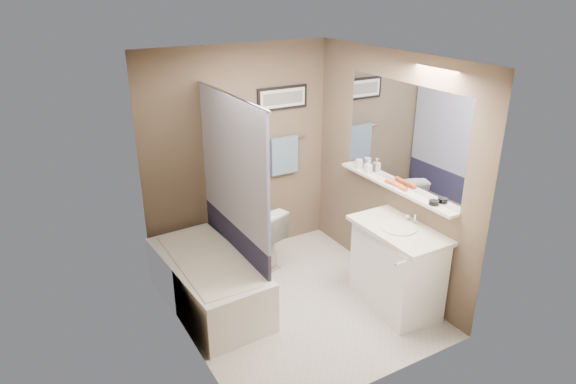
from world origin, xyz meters
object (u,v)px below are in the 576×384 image
bathtub (208,282)px  hair_brush_front (399,186)px  hair_brush_back (394,183)px  soap_bottle (368,166)px  vanity (396,268)px  glass_jar (359,164)px  toilet (255,236)px  candle_bowl_near (434,203)px

bathtub → hair_brush_front: size_ratio=6.82×
hair_brush_back → soap_bottle: size_ratio=1.55×
vanity → hair_brush_front: size_ratio=4.09×
glass_jar → soap_bottle: 0.15m
soap_bottle → toilet: bearing=148.2°
vanity → glass_jar: bearing=84.0°
bathtub → vanity: bearing=-32.9°
hair_brush_front → toilet: bearing=132.4°
bathtub → glass_jar: size_ratio=15.00×
bathtub → toilet: 0.91m
bathtub → vanity: vanity is taller
candle_bowl_near → soap_bottle: soap_bottle is taller
toilet → hair_brush_front: bearing=113.6°
toilet → soap_bottle: soap_bottle is taller
bathtub → toilet: toilet is taller
candle_bowl_near → glass_jar: (0.00, 1.11, 0.03)m
hair_brush_back → candle_bowl_near: bearing=-90.0°
toilet → hair_brush_back: hair_brush_back is taller
bathtub → hair_brush_back: 2.07m
hair_brush_front → soap_bottle: soap_bottle is taller
glass_jar → toilet: bearing=154.8°
bathtub → soap_bottle: soap_bottle is taller
hair_brush_back → soap_bottle: bearing=90.0°
toilet → candle_bowl_near: bearing=104.1°
vanity → candle_bowl_near: bearing=-41.9°
bathtub → candle_bowl_near: candle_bowl_near is taller
toilet → glass_jar: 1.40m
hair_brush_back → glass_jar: bearing=90.0°
hair_brush_back → glass_jar: 0.57m
bathtub → soap_bottle: (1.79, -0.15, 0.94)m
candle_bowl_near → vanity: bearing=132.5°
vanity → soap_bottle: (0.19, 0.75, 0.79)m
toilet → hair_brush_back: size_ratio=3.19×
vanity → hair_brush_front: (0.19, 0.26, 0.74)m
toilet → glass_jar: (1.03, -0.48, 0.81)m
soap_bottle → hair_brush_back: bearing=-90.0°
hair_brush_front → glass_jar: size_ratio=2.20×
bathtub → toilet: bearing=29.4°
hair_brush_front → glass_jar: bearing=90.0°
toilet → hair_brush_front: (1.03, -1.13, 0.79)m
soap_bottle → bathtub: bearing=175.2°
candle_bowl_near → soap_bottle: 0.96m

